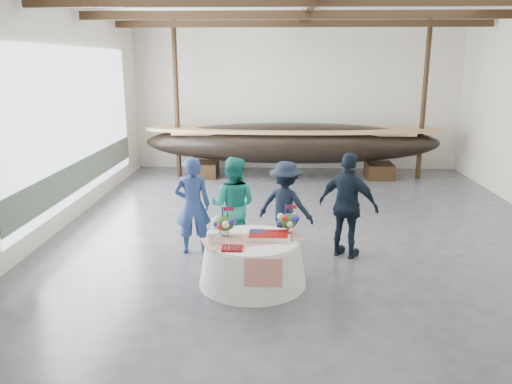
{
  "coord_description": "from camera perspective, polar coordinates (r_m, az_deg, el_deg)",
  "views": [
    {
      "loc": [
        -0.7,
        -9.68,
        3.28
      ],
      "look_at": [
        -1.01,
        -1.22,
        1.07
      ],
      "focal_mm": 35.0,
      "sensor_mm": 36.0,
      "label": 1
    }
  ],
  "objects": [
    {
      "name": "guest_woman_teal",
      "position": [
        8.71,
        -2.64,
        -1.54
      ],
      "size": [
        0.93,
        0.78,
        1.72
      ],
      "primitive_type": "imported",
      "rotation": [
        0.0,
        0.0,
        2.97
      ],
      "color": "#1A8778",
      "rests_on": "ground"
    },
    {
      "name": "tabletop_items",
      "position": [
        7.62,
        -0.27,
        -3.97
      ],
      "size": [
        1.6,
        1.05,
        0.4
      ],
      "color": "red",
      "rests_on": "banquet_table"
    },
    {
      "name": "wall_front",
      "position": [
        3.88,
        12.42,
        -1.16
      ],
      "size": [
        10.0,
        0.02,
        4.5
      ],
      "primitive_type": "cube",
      "color": "silver",
      "rests_on": "ground"
    },
    {
      "name": "floor",
      "position": [
        10.24,
        5.92,
        -4.14
      ],
      "size": [
        10.0,
        12.0,
        0.01
      ],
      "primitive_type": "cube",
      "color": "#3D3D42",
      "rests_on": "ground"
    },
    {
      "name": "guest_woman_blue",
      "position": [
        8.76,
        -7.27,
        -1.53
      ],
      "size": [
        0.7,
        0.52,
        1.73
      ],
      "primitive_type": "imported",
      "rotation": [
        0.0,
        0.0,
        3.33
      ],
      "color": "navy",
      "rests_on": "ground"
    },
    {
      "name": "longboat_display",
      "position": [
        14.53,
        4.14,
        5.64
      ],
      "size": [
        8.52,
        1.7,
        1.6
      ],
      "color": "black",
      "rests_on": "ground"
    },
    {
      "name": "wall_back",
      "position": [
        15.73,
        4.72,
        10.82
      ],
      "size": [
        10.0,
        0.02,
        4.5
      ],
      "primitive_type": "cube",
      "color": "silver",
      "rests_on": "ground"
    },
    {
      "name": "guest_man_left",
      "position": [
        8.93,
        3.39,
        -1.54
      ],
      "size": [
        1.18,
        0.95,
        1.6
      ],
      "primitive_type": "imported",
      "rotation": [
        0.0,
        0.0,
        2.74
      ],
      "color": "black",
      "rests_on": "ground"
    },
    {
      "name": "guest_man_right",
      "position": [
        8.63,
        10.49,
        -1.55
      ],
      "size": [
        1.14,
        0.94,
        1.82
      ],
      "primitive_type": "imported",
      "rotation": [
        0.0,
        0.0,
        2.59
      ],
      "color": "black",
      "rests_on": "ground"
    },
    {
      "name": "pavilion_structure",
      "position": [
        10.53,
        6.22,
        18.47
      ],
      "size": [
        9.8,
        11.76,
        4.5
      ],
      "color": "black",
      "rests_on": "ground"
    },
    {
      "name": "wall_left",
      "position": [
        10.64,
        -21.99,
        8.01
      ],
      "size": [
        0.02,
        12.0,
        4.5
      ],
      "primitive_type": "cube",
      "color": "silver",
      "rests_on": "ground"
    },
    {
      "name": "open_bay",
      "position": [
        11.58,
        -19.58,
        6.57
      ],
      "size": [
        0.03,
        7.0,
        3.2
      ],
      "color": "silver",
      "rests_on": "ground"
    },
    {
      "name": "banquet_table",
      "position": [
        7.65,
        -0.39,
        -7.91
      ],
      "size": [
        1.63,
        1.63,
        0.7
      ],
      "color": "white",
      "rests_on": "ground"
    }
  ]
}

